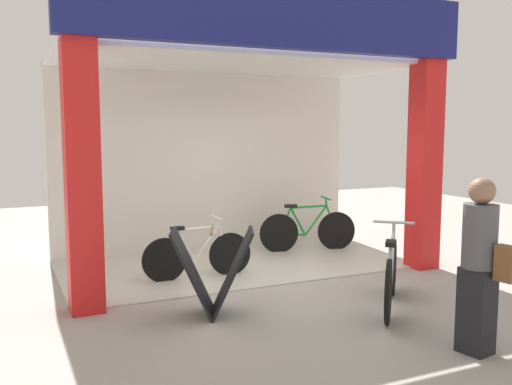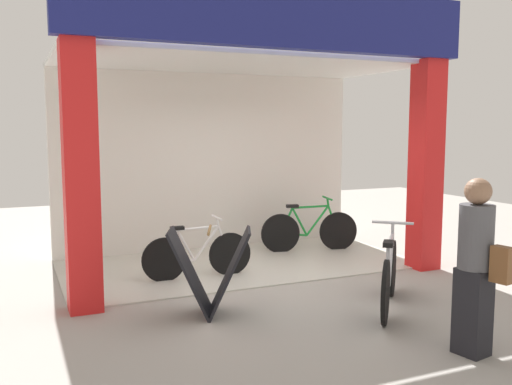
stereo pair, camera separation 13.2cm
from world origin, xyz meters
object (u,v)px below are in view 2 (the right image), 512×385
(bicycle_inside_0, at_px, (197,254))
(bicycle_parked_0, at_px, (389,276))
(bicycle_inside_1, at_px, (309,230))
(pedestrian_0, at_px, (476,265))
(sandwich_board_sign, at_px, (210,272))

(bicycle_inside_0, height_order, bicycle_parked_0, bicycle_parked_0)
(bicycle_inside_1, distance_m, pedestrian_0, 4.38)
(bicycle_inside_1, relative_size, bicycle_parked_0, 1.20)
(bicycle_parked_0, distance_m, sandwich_board_sign, 2.01)
(bicycle_parked_0, bearing_deg, bicycle_inside_0, 127.19)
(pedestrian_0, bearing_deg, sandwich_board_sign, 132.62)
(bicycle_inside_0, xyz_separation_m, sandwich_board_sign, (-0.33, -1.47, 0.14))
(pedestrian_0, bearing_deg, bicycle_inside_0, 113.36)
(bicycle_inside_1, bearing_deg, pedestrian_0, -99.40)
(bicycle_parked_0, height_order, pedestrian_0, pedestrian_0)
(bicycle_inside_0, bearing_deg, sandwich_board_sign, -102.54)
(bicycle_inside_1, xyz_separation_m, bicycle_parked_0, (-0.61, -2.94, 0.02))
(bicycle_inside_0, height_order, pedestrian_0, pedestrian_0)
(bicycle_inside_0, relative_size, sandwich_board_sign, 1.49)
(bicycle_inside_0, relative_size, bicycle_parked_0, 1.14)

